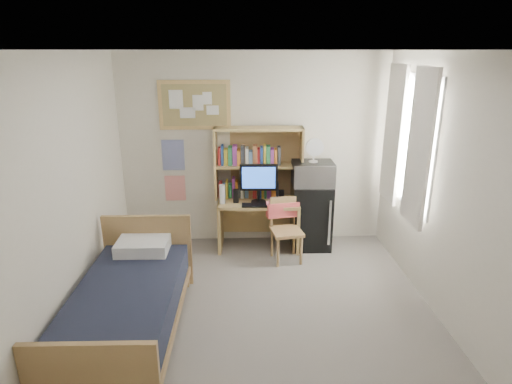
{
  "coord_description": "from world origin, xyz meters",
  "views": [
    {
      "loc": [
        -0.22,
        -3.61,
        2.6
      ],
      "look_at": [
        -0.01,
        1.2,
        1.0
      ],
      "focal_mm": 30.0,
      "sensor_mm": 36.0,
      "label": 1
    }
  ],
  "objects_px": {
    "mini_fridge": "(311,215)",
    "speaker_left": "(236,196)",
    "microwave": "(313,174)",
    "speaker_right": "(281,196)",
    "desk": "(259,224)",
    "bed": "(128,312)",
    "desk_chair": "(287,231)",
    "desk_fan": "(314,151)",
    "bulletin_board": "(195,105)",
    "monitor": "(259,183)"
  },
  "relations": [
    {
      "from": "microwave",
      "to": "bed",
      "type": "bearing_deg",
      "value": -135.59
    },
    {
      "from": "monitor",
      "to": "speaker_right",
      "type": "height_order",
      "value": "monitor"
    },
    {
      "from": "speaker_left",
      "to": "speaker_right",
      "type": "relative_size",
      "value": 1.08
    },
    {
      "from": "mini_fridge",
      "to": "speaker_left",
      "type": "distance_m",
      "value": 1.07
    },
    {
      "from": "desk_chair",
      "to": "speaker_left",
      "type": "distance_m",
      "value": 0.82
    },
    {
      "from": "speaker_right",
      "to": "mini_fridge",
      "type": "bearing_deg",
      "value": 14.31
    },
    {
      "from": "mini_fridge",
      "to": "speaker_left",
      "type": "bearing_deg",
      "value": -174.89
    },
    {
      "from": "mini_fridge",
      "to": "speaker_right",
      "type": "bearing_deg",
      "value": -166.56
    },
    {
      "from": "microwave",
      "to": "desk_fan",
      "type": "relative_size",
      "value": 1.85
    },
    {
      "from": "monitor",
      "to": "speaker_left",
      "type": "bearing_deg",
      "value": 180.0
    },
    {
      "from": "desk_chair",
      "to": "monitor",
      "type": "height_order",
      "value": "monitor"
    },
    {
      "from": "mini_fridge",
      "to": "microwave",
      "type": "xyz_separation_m",
      "value": [
        -0.0,
        -0.02,
        0.6
      ]
    },
    {
      "from": "desk",
      "to": "bed",
      "type": "xyz_separation_m",
      "value": [
        -1.33,
        -1.9,
        -0.08
      ]
    },
    {
      "from": "desk_chair",
      "to": "bed",
      "type": "height_order",
      "value": "desk_chair"
    },
    {
      "from": "speaker_right",
      "to": "microwave",
      "type": "height_order",
      "value": "microwave"
    },
    {
      "from": "bed",
      "to": "desk_fan",
      "type": "distance_m",
      "value": 3.0
    },
    {
      "from": "desk",
      "to": "speaker_left",
      "type": "distance_m",
      "value": 0.53
    },
    {
      "from": "bed",
      "to": "desk_fan",
      "type": "height_order",
      "value": "desk_fan"
    },
    {
      "from": "desk",
      "to": "bed",
      "type": "relative_size",
      "value": 0.57
    },
    {
      "from": "bulletin_board",
      "to": "desk",
      "type": "height_order",
      "value": "bulletin_board"
    },
    {
      "from": "mini_fridge",
      "to": "speaker_right",
      "type": "height_order",
      "value": "mini_fridge"
    },
    {
      "from": "desk_chair",
      "to": "speaker_left",
      "type": "bearing_deg",
      "value": 140.2
    },
    {
      "from": "mini_fridge",
      "to": "monitor",
      "type": "bearing_deg",
      "value": -172.43
    },
    {
      "from": "speaker_left",
      "to": "microwave",
      "type": "height_order",
      "value": "microwave"
    },
    {
      "from": "bulletin_board",
      "to": "desk",
      "type": "relative_size",
      "value": 0.87
    },
    {
      "from": "bed",
      "to": "speaker_right",
      "type": "bearing_deg",
      "value": 49.61
    },
    {
      "from": "monitor",
      "to": "microwave",
      "type": "relative_size",
      "value": 0.99
    },
    {
      "from": "bulletin_board",
      "to": "speaker_right",
      "type": "bearing_deg",
      "value": -17.57
    },
    {
      "from": "bulletin_board",
      "to": "desk_fan",
      "type": "bearing_deg",
      "value": -10.53
    },
    {
      "from": "speaker_right",
      "to": "desk_fan",
      "type": "xyz_separation_m",
      "value": [
        0.42,
        0.07,
        0.59
      ]
    },
    {
      "from": "bed",
      "to": "speaker_right",
      "type": "xyz_separation_m",
      "value": [
        1.63,
        1.83,
        0.5
      ]
    },
    {
      "from": "desk_chair",
      "to": "desk",
      "type": "bearing_deg",
      "value": 119.21
    },
    {
      "from": "desk_chair",
      "to": "desk_fan",
      "type": "bearing_deg",
      "value": 37.54
    },
    {
      "from": "speaker_left",
      "to": "desk",
      "type": "bearing_deg",
      "value": 11.31
    },
    {
      "from": "bulletin_board",
      "to": "mini_fridge",
      "type": "xyz_separation_m",
      "value": [
        1.55,
        -0.27,
        -1.47
      ]
    },
    {
      "from": "bed",
      "to": "speaker_right",
      "type": "relative_size",
      "value": 11.37
    },
    {
      "from": "desk_chair",
      "to": "bed",
      "type": "relative_size",
      "value": 0.43
    },
    {
      "from": "mini_fridge",
      "to": "microwave",
      "type": "relative_size",
      "value": 1.67
    },
    {
      "from": "desk_chair",
      "to": "desk_fan",
      "type": "xyz_separation_m",
      "value": [
        0.38,
        0.41,
        0.94
      ]
    },
    {
      "from": "bulletin_board",
      "to": "monitor",
      "type": "distance_m",
      "value": 1.33
    },
    {
      "from": "bed",
      "to": "microwave",
      "type": "bearing_deg",
      "value": 44.08
    },
    {
      "from": "microwave",
      "to": "desk_fan",
      "type": "xyz_separation_m",
      "value": [
        0.0,
        0.0,
        0.3
      ]
    },
    {
      "from": "mini_fridge",
      "to": "bulletin_board",
      "type": "bearing_deg",
      "value": 171.7
    },
    {
      "from": "microwave",
      "to": "desk_fan",
      "type": "distance_m",
      "value": 0.3
    },
    {
      "from": "desk",
      "to": "desk_chair",
      "type": "bearing_deg",
      "value": -48.56
    },
    {
      "from": "desk_chair",
      "to": "speaker_right",
      "type": "distance_m",
      "value": 0.49
    },
    {
      "from": "bed",
      "to": "desk_fan",
      "type": "relative_size",
      "value": 6.53
    },
    {
      "from": "speaker_left",
      "to": "microwave",
      "type": "distance_m",
      "value": 1.06
    },
    {
      "from": "bed",
      "to": "desk_chair",
      "type": "bearing_deg",
      "value": 42.96
    },
    {
      "from": "bed",
      "to": "bulletin_board",
      "type": "bearing_deg",
      "value": 78.31
    }
  ]
}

